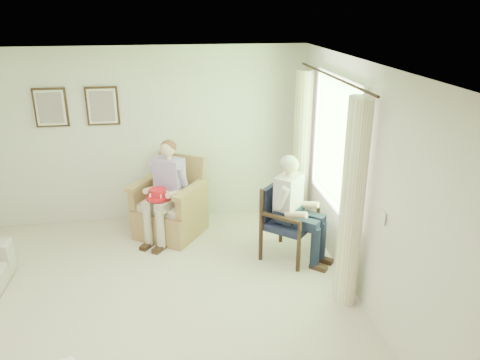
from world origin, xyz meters
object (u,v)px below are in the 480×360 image
(wicker_armchair, at_px, (170,210))
(red_hat, at_px, (158,195))
(person_wicker, at_px, (168,184))
(wood_armchair, at_px, (288,217))
(person_dark, at_px, (292,203))

(wicker_armchair, bearing_deg, red_hat, -81.73)
(person_wicker, xyz_separation_m, red_hat, (-0.14, -0.16, -0.08))
(wood_armchair, height_order, person_wicker, person_wicker)
(person_wicker, xyz_separation_m, person_dark, (1.54, -0.84, -0.01))
(person_dark, height_order, red_hat, person_dark)
(wicker_armchair, xyz_separation_m, person_wicker, (-0.00, -0.15, 0.46))
(wood_armchair, bearing_deg, person_wicker, 106.48)
(wicker_armchair, relative_size, red_hat, 3.48)
(person_dark, distance_m, red_hat, 1.81)
(red_hat, bearing_deg, person_wicker, 48.33)
(wood_armchair, bearing_deg, wicker_armchair, 102.11)
(wicker_armchair, height_order, red_hat, wicker_armchair)
(wood_armchair, relative_size, red_hat, 3.04)
(person_wicker, bearing_deg, red_hat, -98.37)
(red_hat, bearing_deg, person_dark, -22.00)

